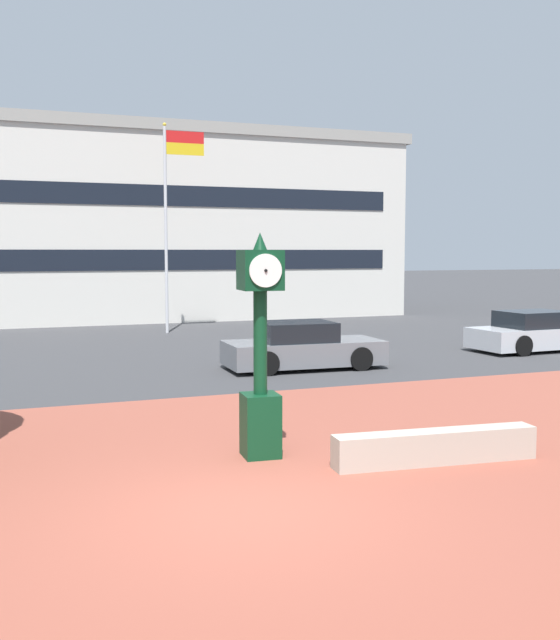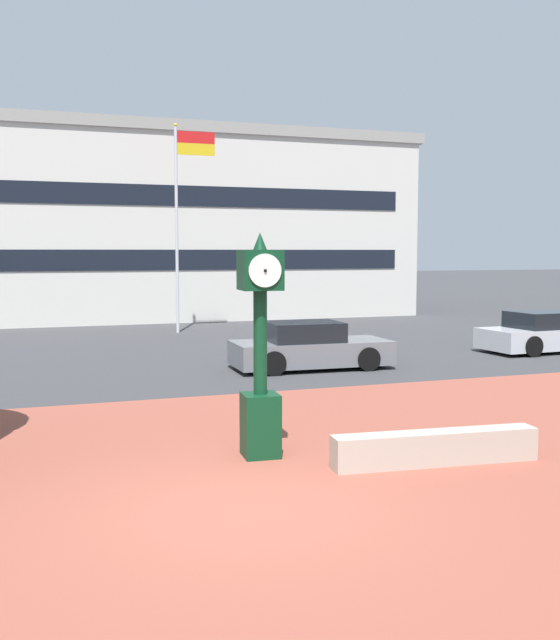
# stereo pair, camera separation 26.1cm
# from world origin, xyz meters

# --- Properties ---
(ground_plane) EXTENTS (200.00, 200.00, 0.00)m
(ground_plane) POSITION_xyz_m (0.00, 0.00, 0.00)
(ground_plane) COLOR #38383A
(plaza_brick_paving) EXTENTS (44.00, 11.29, 0.01)m
(plaza_brick_paving) POSITION_xyz_m (0.00, 1.64, 0.00)
(plaza_brick_paving) COLOR brown
(plaza_brick_paving) RESTS_ON ground
(planter_wall) EXTENTS (3.22, 0.72, 0.50)m
(planter_wall) POSITION_xyz_m (3.29, 0.92, 0.25)
(planter_wall) COLOR #ADA393
(planter_wall) RESTS_ON ground
(street_clock) EXTENTS (0.66, 0.73, 3.47)m
(street_clock) POSITION_xyz_m (0.96, 2.23, 1.63)
(street_clock) COLOR #0C381E
(street_clock) RESTS_ON ground
(car_street_near) EXTENTS (4.32, 2.03, 1.28)m
(car_street_near) POSITION_xyz_m (4.98, 10.14, 0.57)
(car_street_near) COLOR slate
(car_street_near) RESTS_ON ground
(car_street_mid) EXTENTS (4.57, 2.07, 1.28)m
(car_street_mid) POSITION_xyz_m (13.48, 10.88, 0.57)
(car_street_mid) COLOR #B7BABF
(car_street_mid) RESTS_ON ground
(flagpole_primary) EXTENTS (1.61, 0.14, 8.07)m
(flagpole_primary) POSITION_xyz_m (3.72, 20.34, 4.77)
(flagpole_primary) COLOR silver
(flagpole_primary) RESTS_ON ground
(civic_building) EXTENTS (25.57, 11.76, 8.90)m
(civic_building) POSITION_xyz_m (3.85, 29.93, 4.46)
(civic_building) COLOR beige
(civic_building) RESTS_ON ground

